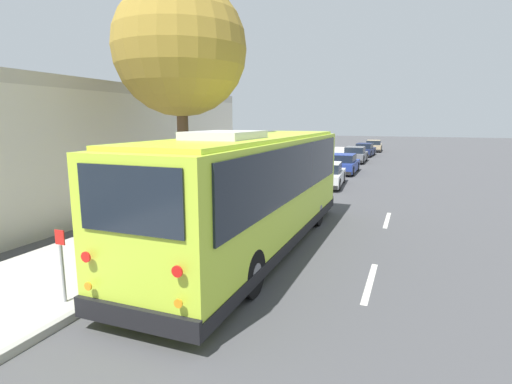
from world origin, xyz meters
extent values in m
plane|color=#474749|center=(0.00, 0.00, 0.00)|extent=(160.00, 160.00, 0.00)
cube|color=#B2AFA8|center=(0.00, 3.38, 0.07)|extent=(80.00, 3.59, 0.15)
cube|color=#9D9A94|center=(0.00, 1.52, 0.07)|extent=(80.00, 0.14, 0.15)
cube|color=#BCDB38|center=(-1.29, -0.06, 1.66)|extent=(10.38, 2.39, 2.77)
cube|color=black|center=(-1.29, -0.06, 0.41)|extent=(10.43, 2.44, 0.28)
cube|color=black|center=(-1.29, -0.06, 2.27)|extent=(9.53, 2.47, 1.32)
cube|color=black|center=(3.93, -0.05, 2.27)|extent=(0.03, 2.08, 1.39)
cube|color=black|center=(-6.50, -0.07, 2.36)|extent=(0.03, 1.91, 1.06)
cube|color=black|center=(3.93, -0.05, 2.91)|extent=(0.04, 1.71, 0.22)
cube|color=#BCDB38|center=(-1.29, -0.06, 3.09)|extent=(9.74, 2.17, 0.10)
cube|color=silver|center=(-3.14, -0.06, 3.21)|extent=(1.91, 1.35, 0.20)
cube|color=black|center=(3.95, -0.05, 0.45)|extent=(0.10, 2.39, 0.36)
cube|color=black|center=(-6.52, -0.07, 0.45)|extent=(0.10, 2.39, 0.36)
cylinder|color=red|center=(-6.58, 0.79, 1.38)|extent=(0.03, 0.18, 0.18)
cylinder|color=orange|center=(-6.58, 0.79, 0.88)|extent=(0.03, 0.14, 0.14)
cylinder|color=red|center=(-6.58, -0.92, 1.38)|extent=(0.03, 0.18, 0.18)
cylinder|color=orange|center=(-6.58, -0.92, 0.88)|extent=(0.03, 0.14, 0.14)
cube|color=white|center=(4.00, 0.75, 0.62)|extent=(0.04, 0.32, 0.18)
cube|color=white|center=(4.01, -0.84, 0.62)|extent=(0.04, 0.32, 0.18)
cube|color=black|center=(3.58, 1.29, 2.53)|extent=(0.06, 0.10, 0.24)
cylinder|color=black|center=(1.78, 0.98, 0.50)|extent=(0.99, 0.30, 0.99)
cylinder|color=slate|center=(1.78, 0.98, 0.50)|extent=(0.45, 0.32, 0.45)
cylinder|color=black|center=(1.79, -1.08, 0.50)|extent=(0.99, 0.30, 0.99)
cylinder|color=slate|center=(1.79, -1.08, 0.50)|extent=(0.45, 0.32, 0.45)
cylinder|color=black|center=(-4.20, 0.97, 0.50)|extent=(0.99, 0.30, 0.99)
cylinder|color=slate|center=(-4.20, 0.97, 0.50)|extent=(0.45, 0.32, 0.45)
cylinder|color=black|center=(-4.19, -1.10, 0.50)|extent=(0.99, 0.30, 0.99)
cylinder|color=slate|center=(-4.19, -1.10, 0.50)|extent=(0.45, 0.32, 0.45)
cube|color=silver|center=(10.17, 0.30, 0.46)|extent=(4.27, 2.04, 0.62)
cube|color=black|center=(10.07, 0.30, 1.01)|extent=(2.07, 1.64, 0.48)
cube|color=silver|center=(10.07, 0.30, 1.25)|extent=(1.99, 1.60, 0.05)
cube|color=black|center=(12.27, 0.46, 0.26)|extent=(0.20, 1.69, 0.20)
cube|color=black|center=(8.08, 0.15, 0.26)|extent=(0.20, 1.69, 0.20)
cylinder|color=black|center=(11.42, 1.19, 0.31)|extent=(0.64, 0.25, 0.62)
cylinder|color=slate|center=(11.42, 1.19, 0.31)|extent=(0.30, 0.24, 0.28)
cylinder|color=black|center=(11.54, -0.39, 0.31)|extent=(0.64, 0.25, 0.62)
cylinder|color=slate|center=(11.54, -0.39, 0.31)|extent=(0.30, 0.24, 0.28)
cylinder|color=black|center=(8.81, 1.00, 0.31)|extent=(0.64, 0.25, 0.62)
cylinder|color=slate|center=(8.81, 1.00, 0.31)|extent=(0.30, 0.24, 0.28)
cylinder|color=black|center=(8.92, -0.59, 0.31)|extent=(0.64, 0.25, 0.62)
cylinder|color=slate|center=(8.92, -0.59, 0.31)|extent=(0.30, 0.24, 0.28)
cube|color=navy|center=(15.94, 0.32, 0.47)|extent=(4.33, 1.79, 0.62)
cube|color=black|center=(15.83, 0.32, 1.02)|extent=(2.06, 1.53, 0.48)
cube|color=navy|center=(15.83, 0.32, 1.26)|extent=(1.98, 1.49, 0.05)
cube|color=black|center=(18.12, 0.35, 0.26)|extent=(0.10, 1.68, 0.20)
cube|color=black|center=(13.76, 0.29, 0.26)|extent=(0.10, 1.68, 0.20)
cylinder|color=black|center=(17.29, 1.14, 0.31)|extent=(0.63, 0.21, 0.63)
cylinder|color=slate|center=(17.29, 1.14, 0.31)|extent=(0.28, 0.22, 0.28)
cylinder|color=black|center=(17.31, -0.45, 0.31)|extent=(0.63, 0.21, 0.63)
cylinder|color=slate|center=(17.31, -0.45, 0.31)|extent=(0.28, 0.22, 0.28)
cylinder|color=black|center=(14.57, 1.10, 0.31)|extent=(0.63, 0.21, 0.63)
cylinder|color=slate|center=(14.57, 1.10, 0.31)|extent=(0.28, 0.22, 0.28)
cylinder|color=black|center=(14.59, -0.49, 0.31)|extent=(0.63, 0.21, 0.63)
cylinder|color=slate|center=(14.59, -0.49, 0.31)|extent=(0.28, 0.22, 0.28)
cube|color=slate|center=(23.29, 0.54, 0.49)|extent=(4.26, 1.79, 0.64)
cube|color=black|center=(23.18, 0.54, 1.05)|extent=(2.02, 1.53, 0.48)
cube|color=slate|center=(23.18, 0.54, 1.29)|extent=(1.94, 1.49, 0.05)
cube|color=black|center=(25.43, 0.56, 0.26)|extent=(0.10, 1.69, 0.20)
cube|color=black|center=(21.14, 0.51, 0.26)|extent=(0.10, 1.69, 0.20)
cylinder|color=black|center=(24.62, 1.35, 0.33)|extent=(0.66, 0.21, 0.66)
cylinder|color=slate|center=(24.62, 1.35, 0.33)|extent=(0.30, 0.22, 0.30)
cylinder|color=black|center=(24.63, -0.25, 0.33)|extent=(0.66, 0.21, 0.66)
cylinder|color=slate|center=(24.63, -0.25, 0.33)|extent=(0.30, 0.22, 0.30)
cylinder|color=black|center=(21.94, 1.32, 0.33)|extent=(0.66, 0.21, 0.66)
cylinder|color=slate|center=(21.94, 1.32, 0.33)|extent=(0.30, 0.22, 0.30)
cylinder|color=black|center=(21.96, -0.28, 0.33)|extent=(0.66, 0.21, 0.66)
cylinder|color=slate|center=(21.96, -0.28, 0.33)|extent=(0.30, 0.22, 0.30)
cube|color=#19234C|center=(29.58, 0.45, 0.46)|extent=(4.44, 1.81, 0.61)
cube|color=black|center=(29.47, 0.46, 1.00)|extent=(2.13, 1.50, 0.48)
cube|color=#19234C|center=(29.47, 0.46, 1.24)|extent=(2.04, 1.46, 0.05)
cube|color=black|center=(31.80, 0.37, 0.25)|extent=(0.14, 1.59, 0.20)
cube|color=black|center=(27.37, 0.54, 0.25)|extent=(0.14, 1.59, 0.20)
cylinder|color=black|center=(30.99, 1.14, 0.30)|extent=(0.62, 0.22, 0.61)
cylinder|color=slate|center=(30.99, 1.14, 0.30)|extent=(0.28, 0.23, 0.27)
cylinder|color=black|center=(30.94, -0.35, 0.30)|extent=(0.62, 0.22, 0.61)
cylinder|color=slate|center=(30.94, -0.35, 0.30)|extent=(0.28, 0.23, 0.27)
cylinder|color=black|center=(28.23, 1.25, 0.30)|extent=(0.62, 0.22, 0.61)
cylinder|color=slate|center=(28.23, 1.25, 0.30)|extent=(0.28, 0.23, 0.27)
cylinder|color=black|center=(28.17, -0.24, 0.30)|extent=(0.62, 0.22, 0.61)
cylinder|color=slate|center=(28.17, -0.24, 0.30)|extent=(0.28, 0.23, 0.27)
cube|color=tan|center=(36.16, 0.21, 0.46)|extent=(4.45, 1.92, 0.61)
cube|color=black|center=(36.04, 0.20, 1.00)|extent=(2.14, 1.59, 0.48)
cube|color=tan|center=(36.04, 0.20, 1.24)|extent=(2.05, 1.55, 0.05)
cube|color=black|center=(38.37, 0.30, 0.25)|extent=(0.15, 1.68, 0.20)
cube|color=black|center=(33.95, 0.11, 0.25)|extent=(0.15, 1.68, 0.20)
cylinder|color=black|center=(37.50, 1.06, 0.31)|extent=(0.62, 0.23, 0.61)
cylinder|color=slate|center=(37.50, 1.06, 0.31)|extent=(0.28, 0.23, 0.28)
cylinder|color=black|center=(37.57, -0.53, 0.31)|extent=(0.62, 0.23, 0.61)
cylinder|color=slate|center=(37.57, -0.53, 0.31)|extent=(0.28, 0.23, 0.28)
cylinder|color=black|center=(34.74, 0.94, 0.31)|extent=(0.62, 0.23, 0.61)
cylinder|color=slate|center=(34.74, 0.94, 0.31)|extent=(0.28, 0.23, 0.28)
cylinder|color=black|center=(34.81, -0.64, 0.31)|extent=(0.62, 0.23, 0.61)
cylinder|color=slate|center=(34.81, -0.64, 0.31)|extent=(0.28, 0.23, 0.28)
cylinder|color=brown|center=(0.18, 3.08, 2.22)|extent=(0.36, 0.36, 4.14)
sphere|color=olive|center=(0.18, 3.08, 5.78)|extent=(4.24, 4.24, 4.24)
sphere|color=#A58431|center=(0.71, 3.08, 7.15)|extent=(2.76, 2.76, 2.76)
cylinder|color=gray|center=(-6.00, 1.97, 0.71)|extent=(0.06, 0.06, 1.13)
cube|color=red|center=(-6.00, 1.97, 1.42)|extent=(0.02, 0.22, 0.28)
cylinder|color=gray|center=(-3.99, 1.97, 0.68)|extent=(0.06, 0.06, 1.07)
cube|color=#A9A497|center=(-1.85, 6.36, 4.73)|extent=(25.42, 0.30, 0.40)
cube|color=silver|center=(-2.58, -3.31, 0.00)|extent=(2.40, 0.14, 0.01)
cube|color=silver|center=(3.42, -3.31, 0.00)|extent=(2.40, 0.14, 0.01)
camera|label=1|loc=(-11.28, -4.01, 3.56)|focal=28.00mm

